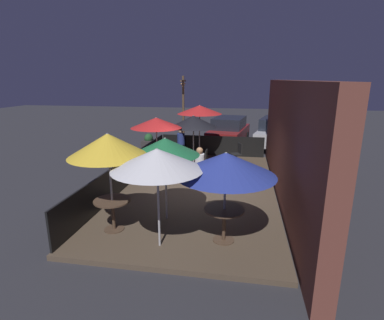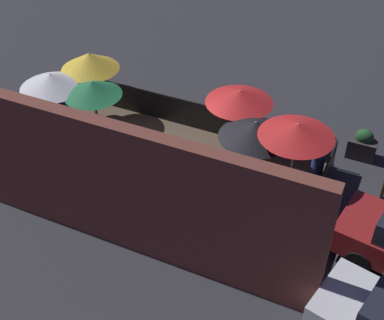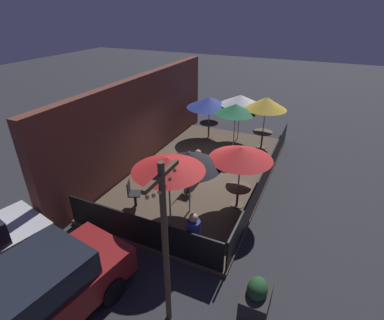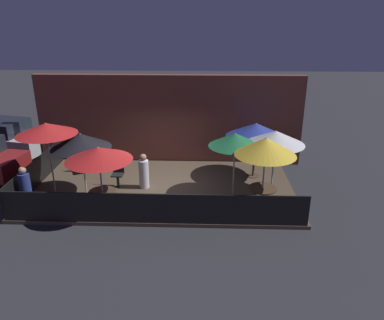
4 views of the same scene
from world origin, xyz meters
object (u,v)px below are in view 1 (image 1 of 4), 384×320
(patio_umbrella_5, at_px, (165,147))
(patron_0, at_px, (200,166))
(patio_umbrella_3, at_px, (157,159))
(dining_table_1, at_px, (157,157))
(parked_car_1, at_px, (276,132))
(patio_umbrella_0, at_px, (226,164))
(patio_umbrella_4, at_px, (200,110))
(planter_box, at_px, (149,144))
(light_post, at_px, (183,109))
(patron_1, at_px, (181,143))
(patio_chair_1, at_px, (203,161))
(dining_table_0, at_px, (224,215))
(dining_table_2, at_px, (113,206))
(patio_umbrella_2, at_px, (108,145))
(parked_car_0, at_px, (229,131))
(patio_chair_0, at_px, (237,153))
(patio_umbrella_1, at_px, (156,123))
(patio_umbrella_6, at_px, (193,121))

(patio_umbrella_5, xyz_separation_m, patron_0, (-3.09, 0.42, -1.37))
(patio_umbrella_3, relative_size, dining_table_1, 2.68)
(parked_car_1, bearing_deg, patio_umbrella_3, -4.46)
(patio_umbrella_0, xyz_separation_m, patio_umbrella_5, (-0.87, -1.56, 0.13))
(patio_umbrella_3, bearing_deg, patio_umbrella_4, -178.36)
(patio_umbrella_3, bearing_deg, patron_0, 176.91)
(planter_box, bearing_deg, light_post, 118.44)
(patron_0, xyz_separation_m, patron_1, (-3.56, -1.41, 0.02))
(patio_umbrella_5, xyz_separation_m, patio_chair_1, (-4.01, 0.43, -1.42))
(dining_table_0, distance_m, dining_table_2, 2.68)
(patio_umbrella_2, relative_size, patron_1, 1.82)
(patio_umbrella_0, distance_m, patio_umbrella_5, 1.79)
(dining_table_2, relative_size, parked_car_0, 0.20)
(patio_umbrella_3, xyz_separation_m, patio_chair_1, (-5.34, 0.25, -1.45))
(patio_chair_0, distance_m, planter_box, 5.04)
(patio_chair_0, height_order, patron_1, patron_1)
(patio_umbrella_1, height_order, planter_box, patio_umbrella_1)
(patio_umbrella_2, height_order, patio_umbrella_6, patio_umbrella_2)
(dining_table_2, bearing_deg, planter_box, -168.02)
(planter_box, bearing_deg, parked_car_0, 118.65)
(patio_chair_1, height_order, patron_0, patron_0)
(patio_umbrella_2, bearing_deg, dining_table_1, -176.46)
(patio_umbrella_4, xyz_separation_m, parked_car_0, (-3.66, 1.15, -1.53))
(dining_table_0, bearing_deg, patio_umbrella_6, -164.05)
(patio_umbrella_5, relative_size, dining_table_2, 2.47)
(patio_umbrella_1, relative_size, parked_car_1, 0.45)
(dining_table_2, bearing_deg, patio_chair_1, 162.14)
(patio_chair_0, height_order, patron_0, patron_0)
(patron_1, bearing_deg, patio_umbrella_5, -71.40)
(patio_umbrella_2, distance_m, parked_car_0, 10.91)
(patron_0, relative_size, parked_car_0, 0.29)
(patio_umbrella_2, bearing_deg, patio_chair_0, 156.03)
(patio_umbrella_0, distance_m, patio_umbrella_2, 2.70)
(patio_umbrella_3, distance_m, light_post, 9.92)
(dining_table_1, distance_m, light_post, 4.66)
(patio_umbrella_1, distance_m, dining_table_1, 1.36)
(patio_umbrella_3, bearing_deg, dining_table_1, -163.47)
(patio_umbrella_6, bearing_deg, patio_chair_1, 29.17)
(patio_umbrella_0, height_order, patio_umbrella_4, patio_umbrella_4)
(patio_umbrella_4, relative_size, patron_0, 1.96)
(dining_table_1, bearing_deg, dining_table_2, 3.54)
(dining_table_0, relative_size, parked_car_1, 0.19)
(patio_umbrella_1, relative_size, dining_table_0, 2.38)
(patio_chair_0, bearing_deg, parked_car_0, -107.21)
(patio_chair_1, xyz_separation_m, parked_car_1, (-5.98, 3.28, 0.20))
(dining_table_0, bearing_deg, patio_umbrella_2, -91.29)
(patio_umbrella_0, xyz_separation_m, light_post, (-9.36, -2.80, 0.22))
(patio_umbrella_3, bearing_deg, patio_umbrella_6, -177.27)
(parked_car_0, bearing_deg, light_post, -51.99)
(patio_umbrella_1, relative_size, patio_umbrella_2, 0.90)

